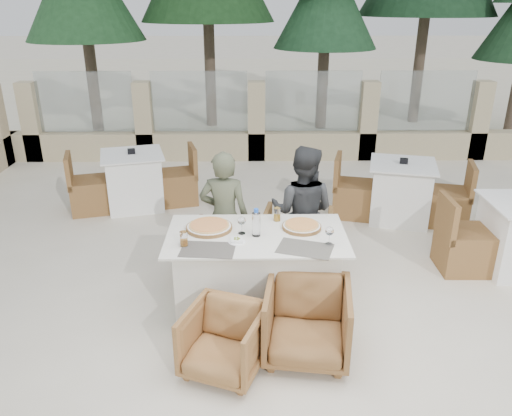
{
  "coord_description": "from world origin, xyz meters",
  "views": [
    {
      "loc": [
        -0.13,
        -4.03,
        2.69
      ],
      "look_at": [
        -0.07,
        0.27,
        0.9
      ],
      "focal_mm": 35.0,
      "sensor_mm": 36.0,
      "label": 1
    }
  ],
  "objects_px": {
    "beer_glass_right": "(277,214)",
    "armchair_far_right": "(296,243)",
    "beer_glass_left": "(184,239)",
    "olive_dish": "(237,240)",
    "armchair_near_right": "(307,322)",
    "pizza_right": "(302,226)",
    "diner_right": "(302,212)",
    "wine_glass_centre": "(242,224)",
    "armchair_far_left": "(227,250)",
    "pizza_left": "(209,226)",
    "bg_table_b": "(400,192)",
    "diner_left": "(224,217)",
    "dining_table": "(256,272)",
    "bg_table_a": "(134,181)",
    "water_bottle": "(256,222)",
    "armchair_near_left": "(224,341)",
    "wine_glass_corner": "(329,235)"
  },
  "relations": [
    {
      "from": "pizza_right",
      "to": "armchair_near_right",
      "type": "distance_m",
      "value": 0.93
    },
    {
      "from": "olive_dish",
      "to": "diner_left",
      "type": "height_order",
      "value": "diner_left"
    },
    {
      "from": "armchair_far_right",
      "to": "wine_glass_centre",
      "type": "bearing_deg",
      "value": 61.03
    },
    {
      "from": "wine_glass_centre",
      "to": "bg_table_b",
      "type": "xyz_separation_m",
      "value": [
        2.04,
        2.04,
        -0.48
      ]
    },
    {
      "from": "bg_table_a",
      "to": "pizza_left",
      "type": "bearing_deg",
      "value": -78.16
    },
    {
      "from": "dining_table",
      "to": "armchair_near_right",
      "type": "distance_m",
      "value": 0.78
    },
    {
      "from": "pizza_right",
      "to": "armchair_near_left",
      "type": "bearing_deg",
      "value": -125.01
    },
    {
      "from": "olive_dish",
      "to": "armchair_near_left",
      "type": "bearing_deg",
      "value": -97.68
    },
    {
      "from": "dining_table",
      "to": "armchair_near_left",
      "type": "xyz_separation_m",
      "value": [
        -0.26,
        -0.85,
        -0.12
      ]
    },
    {
      "from": "armchair_near_right",
      "to": "bg_table_b",
      "type": "relative_size",
      "value": 0.42
    },
    {
      "from": "armchair_far_left",
      "to": "dining_table",
      "type": "bearing_deg",
      "value": 117.38
    },
    {
      "from": "pizza_right",
      "to": "armchair_near_right",
      "type": "bearing_deg",
      "value": -91.36
    },
    {
      "from": "wine_glass_centre",
      "to": "olive_dish",
      "type": "height_order",
      "value": "wine_glass_centre"
    },
    {
      "from": "water_bottle",
      "to": "armchair_near_left",
      "type": "relative_size",
      "value": 0.43
    },
    {
      "from": "pizza_left",
      "to": "armchair_near_right",
      "type": "xyz_separation_m",
      "value": [
        0.82,
        -0.79,
        -0.48
      ]
    },
    {
      "from": "beer_glass_left",
      "to": "bg_table_a",
      "type": "bearing_deg",
      "value": 110.63
    },
    {
      "from": "wine_glass_corner",
      "to": "bg_table_a",
      "type": "height_order",
      "value": "wine_glass_corner"
    },
    {
      "from": "beer_glass_left",
      "to": "bg_table_a",
      "type": "relative_size",
      "value": 0.08
    },
    {
      "from": "bg_table_a",
      "to": "armchair_far_left",
      "type": "bearing_deg",
      "value": -69.85
    },
    {
      "from": "dining_table",
      "to": "armchair_near_right",
      "type": "xyz_separation_m",
      "value": [
        0.4,
        -0.67,
        -0.07
      ]
    },
    {
      "from": "dining_table",
      "to": "pizza_left",
      "type": "distance_m",
      "value": 0.61
    },
    {
      "from": "pizza_left",
      "to": "bg_table_a",
      "type": "xyz_separation_m",
      "value": [
        -1.23,
        2.44,
        -0.41
      ]
    },
    {
      "from": "water_bottle",
      "to": "wine_glass_centre",
      "type": "relative_size",
      "value": 1.39
    },
    {
      "from": "armchair_far_left",
      "to": "diner_right",
      "type": "bearing_deg",
      "value": -173.29
    },
    {
      "from": "beer_glass_left",
      "to": "water_bottle",
      "type": "bearing_deg",
      "value": 17.34
    },
    {
      "from": "beer_glass_right",
      "to": "armchair_near_right",
      "type": "xyz_separation_m",
      "value": [
        0.2,
        -0.97,
        -0.52
      ]
    },
    {
      "from": "beer_glass_left",
      "to": "armchair_near_right",
      "type": "xyz_separation_m",
      "value": [
        1.01,
        -0.46,
        -0.52
      ]
    },
    {
      "from": "pizza_right",
      "to": "water_bottle",
      "type": "xyz_separation_m",
      "value": [
        -0.42,
        -0.14,
        0.1
      ]
    },
    {
      "from": "olive_dish",
      "to": "diner_left",
      "type": "relative_size",
      "value": 0.08
    },
    {
      "from": "diner_left",
      "to": "diner_right",
      "type": "relative_size",
      "value": 0.98
    },
    {
      "from": "dining_table",
      "to": "diner_right",
      "type": "bearing_deg",
      "value": 54.89
    },
    {
      "from": "pizza_right",
      "to": "armchair_far_left",
      "type": "bearing_deg",
      "value": 145.19
    },
    {
      "from": "pizza_right",
      "to": "armchair_far_right",
      "type": "relative_size",
      "value": 0.48
    },
    {
      "from": "water_bottle",
      "to": "armchair_far_left",
      "type": "height_order",
      "value": "water_bottle"
    },
    {
      "from": "pizza_right",
      "to": "beer_glass_left",
      "type": "xyz_separation_m",
      "value": [
        -1.03,
        -0.34,
        0.04
      ]
    },
    {
      "from": "beer_glass_left",
      "to": "diner_right",
      "type": "height_order",
      "value": "diner_right"
    },
    {
      "from": "armchair_near_left",
      "to": "beer_glass_right",
      "type": "bearing_deg",
      "value": 88.86
    },
    {
      "from": "bg_table_a",
      "to": "beer_glass_left",
      "type": "bearing_deg",
      "value": -84.33
    },
    {
      "from": "diner_left",
      "to": "bg_table_b",
      "type": "bearing_deg",
      "value": -139.28
    },
    {
      "from": "olive_dish",
      "to": "armchair_near_right",
      "type": "height_order",
      "value": "olive_dish"
    },
    {
      "from": "water_bottle",
      "to": "armchair_near_left",
      "type": "bearing_deg",
      "value": -107.54
    },
    {
      "from": "beer_glass_left",
      "to": "beer_glass_right",
      "type": "relative_size",
      "value": 1.02
    },
    {
      "from": "beer_glass_right",
      "to": "armchair_far_right",
      "type": "relative_size",
      "value": 0.18
    },
    {
      "from": "beer_glass_left",
      "to": "bg_table_a",
      "type": "xyz_separation_m",
      "value": [
        -1.04,
        2.77,
        -0.45
      ]
    },
    {
      "from": "wine_glass_centre",
      "to": "beer_glass_left",
      "type": "xyz_separation_m",
      "value": [
        -0.49,
        -0.24,
        -0.03
      ]
    },
    {
      "from": "pizza_right",
      "to": "bg_table_b",
      "type": "height_order",
      "value": "pizza_right"
    },
    {
      "from": "armchair_far_left",
      "to": "pizza_left",
      "type": "bearing_deg",
      "value": 76.6
    },
    {
      "from": "water_bottle",
      "to": "armchair_near_right",
      "type": "bearing_deg",
      "value": -58.42
    },
    {
      "from": "bg_table_b",
      "to": "diner_right",
      "type": "bearing_deg",
      "value": -121.49
    },
    {
      "from": "beer_glass_right",
      "to": "armchair_far_left",
      "type": "height_order",
      "value": "beer_glass_right"
    }
  ]
}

